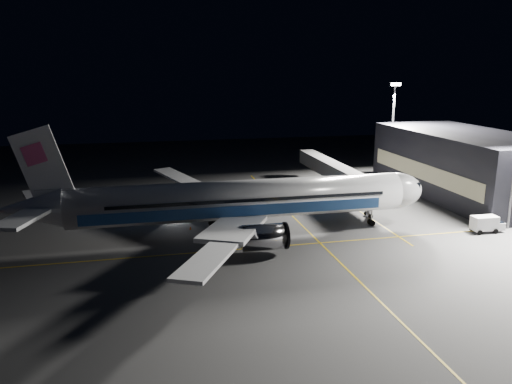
{
  "coord_description": "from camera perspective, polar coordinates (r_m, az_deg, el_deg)",
  "views": [
    {
      "loc": [
        -13.04,
        -68.01,
        23.58
      ],
      "look_at": [
        2.46,
        1.12,
        6.0
      ],
      "focal_mm": 35.0,
      "sensor_mm": 36.0,
      "label": 1
    }
  ],
  "objects": [
    {
      "name": "guide_line_side",
      "position": [
        88.71,
        11.13,
        -1.74
      ],
      "size": [
        0.25,
        40.0,
        0.01
      ],
      "primitive_type": "cube",
      "color": "gold",
      "rests_on": "ground"
    },
    {
      "name": "baggage_tug",
      "position": [
        83.59,
        -9.23,
        -2.1
      ],
      "size": [
        2.28,
        1.84,
        1.62
      ],
      "rotation": [
        0.0,
        0.0,
        -0.03
      ],
      "color": "black",
      "rests_on": "ground"
    },
    {
      "name": "ground",
      "position": [
        73.16,
        -1.7,
        -4.87
      ],
      "size": [
        200.0,
        200.0,
        0.0
      ],
      "primitive_type": "plane",
      "color": "#4C4C4F",
      "rests_on": "ground"
    },
    {
      "name": "jet_bridge",
      "position": [
        94.85,
        9.32,
        2.2
      ],
      "size": [
        3.6,
        34.4,
        6.3
      ],
      "color": "#B2B2B7",
      "rests_on": "ground"
    },
    {
      "name": "guide_line_main",
      "position": [
        75.58,
        5.79,
        -4.31
      ],
      "size": [
        0.25,
        80.0,
        0.01
      ],
      "primitive_type": "cube",
      "color": "gold",
      "rests_on": "ground"
    },
    {
      "name": "safety_cone_c",
      "position": [
        75.93,
        -7.51,
        -4.08
      ],
      "size": [
        0.34,
        0.34,
        0.51
      ],
      "primitive_type": "cone",
      "color": "#EE530A",
      "rests_on": "ground"
    },
    {
      "name": "airliner",
      "position": [
        71.47,
        -2.57,
        -1.01
      ],
      "size": [
        61.48,
        54.22,
        16.64
      ],
      "color": "silver",
      "rests_on": "ground"
    },
    {
      "name": "safety_cone_b",
      "position": [
        78.55,
        -1.87,
        -3.32
      ],
      "size": [
        0.39,
        0.39,
        0.58
      ],
      "primitive_type": "cone",
      "color": "#EE530A",
      "rests_on": "ground"
    },
    {
      "name": "floodlight_mast_north",
      "position": [
        113.75,
        15.37,
        7.79
      ],
      "size": [
        2.4,
        0.68,
        20.7
      ],
      "color": "#59595E",
      "rests_on": "ground"
    },
    {
      "name": "safety_cone_a",
      "position": [
        85.4,
        -3.36,
        -1.91
      ],
      "size": [
        0.4,
        0.4,
        0.59
      ],
      "primitive_type": "cone",
      "color": "#EE530A",
      "rests_on": "ground"
    },
    {
      "name": "terminal",
      "position": [
        102.56,
        22.77,
        2.97
      ],
      "size": [
        18.12,
        40.0,
        12.0
      ],
      "color": "black",
      "rests_on": "ground"
    },
    {
      "name": "guide_line_cross",
      "position": [
        67.61,
        -0.72,
        -6.47
      ],
      "size": [
        70.0,
        0.25,
        0.01
      ],
      "primitive_type": "cube",
      "color": "gold",
      "rests_on": "ground"
    },
    {
      "name": "service_truck",
      "position": [
        81.27,
        24.9,
        -3.29
      ],
      "size": [
        4.88,
        2.24,
        2.48
      ],
      "rotation": [
        0.0,
        0.0,
        -0.01
      ],
      "color": "white",
      "rests_on": "ground"
    }
  ]
}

